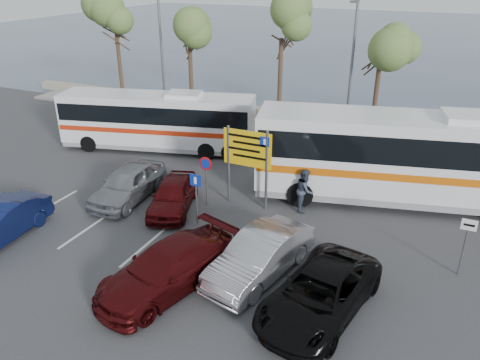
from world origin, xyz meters
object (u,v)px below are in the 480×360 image
at_px(coach_bus_left, 158,123).
at_px(car_silver_a, 128,183).
at_px(street_lamp_left, 161,49).
at_px(direction_sign, 247,155).
at_px(car_maroon, 167,268).
at_px(suv_black, 320,293).
at_px(car_silver_b, 260,256).
at_px(pedestrian_far, 305,190).
at_px(pedestrian_near, 282,176).
at_px(street_lamp_right, 352,65).
at_px(car_red, 173,195).
at_px(coach_bus_right, 413,162).

relative_size(coach_bus_left, car_silver_a, 2.46).
distance_m(street_lamp_left, direction_sign, 15.24).
bearing_deg(car_maroon, suv_black, 27.31).
bearing_deg(car_silver_b, coach_bus_left, 150.97).
height_order(street_lamp_left, pedestrian_far, street_lamp_left).
distance_m(car_silver_b, pedestrian_far, 5.23).
height_order(car_maroon, pedestrian_near, pedestrian_near).
bearing_deg(direction_sign, coach_bus_left, 150.22).
bearing_deg(suv_black, car_silver_b, 167.85).
relative_size(suv_black, pedestrian_far, 2.66).
bearing_deg(street_lamp_left, suv_black, -45.04).
bearing_deg(direction_sign, car_maroon, -90.04).
bearing_deg(street_lamp_left, coach_bus_left, -59.86).
xyz_separation_m(street_lamp_right, car_maroon, (-2.00, -16.82, -3.84)).
bearing_deg(street_lamp_right, car_silver_b, -88.08).
relative_size(street_lamp_left, coach_bus_left, 0.71).
distance_m(suv_black, car_silver_b, 2.61).
relative_size(street_lamp_right, car_red, 1.96).
xyz_separation_m(direction_sign, pedestrian_near, (1.00, 1.80, -1.58)).
height_order(street_lamp_right, coach_bus_right, street_lamp_right).
distance_m(street_lamp_right, direction_sign, 10.73).
height_order(street_lamp_right, coach_bus_left, street_lamp_right).
xyz_separation_m(direction_sign, car_maroon, (-0.00, -6.50, -1.67)).
distance_m(coach_bus_right, car_silver_b, 8.95).
relative_size(pedestrian_near, pedestrian_far, 0.88).
bearing_deg(car_silver_b, coach_bus_right, 75.78).
xyz_separation_m(coach_bus_left, car_silver_a, (2.31, -5.99, -0.81)).
distance_m(street_lamp_left, coach_bus_left, 7.59).
height_order(street_lamp_left, car_maroon, street_lamp_left).
bearing_deg(street_lamp_right, car_maroon, -96.78).
distance_m(car_silver_a, car_silver_b, 8.21).
bearing_deg(pedestrian_near, coach_bus_right, 163.51).
height_order(coach_bus_left, suv_black, coach_bus_left).
bearing_deg(suv_black, coach_bus_right, 90.59).
height_order(coach_bus_left, car_red, coach_bus_left).
relative_size(car_silver_b, pedestrian_near, 2.79).
bearing_deg(car_red, car_silver_a, 161.95).
xyz_separation_m(direction_sign, coach_bus_left, (-7.50, 4.29, -0.84)).
distance_m(street_lamp_right, coach_bus_right, 8.72).
xyz_separation_m(suv_black, pedestrian_far, (-2.44, 6.24, 0.25)).
bearing_deg(suv_black, street_lamp_left, 145.71).
relative_size(car_maroon, pedestrian_near, 3.07).
relative_size(street_lamp_right, pedestrian_far, 4.17).
distance_m(coach_bus_left, pedestrian_far, 10.63).
xyz_separation_m(car_red, pedestrian_far, (5.25, 2.33, 0.26)).
height_order(street_lamp_right, direction_sign, street_lamp_right).
bearing_deg(street_lamp_left, pedestrian_far, -35.74).
distance_m(car_red, pedestrian_far, 5.75).
xyz_separation_m(street_lamp_left, pedestrian_far, (13.46, -9.68, -3.64)).
bearing_deg(car_maroon, pedestrian_near, 100.03).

